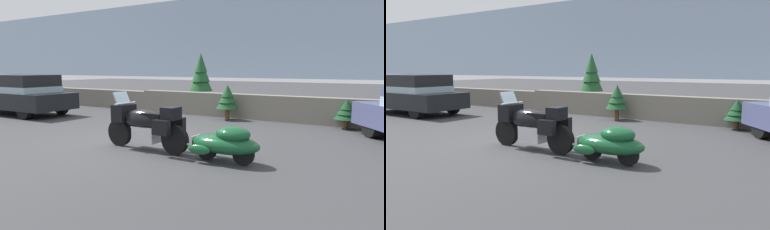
# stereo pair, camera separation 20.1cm
# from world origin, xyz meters

# --- Properties ---
(ground_plane) EXTENTS (80.00, 80.00, 0.00)m
(ground_plane) POSITION_xyz_m (0.00, 0.00, 0.00)
(ground_plane) COLOR #38383A
(stone_guard_wall) EXTENTS (24.00, 0.55, 0.93)m
(stone_guard_wall) POSITION_xyz_m (-0.03, 5.48, 0.45)
(stone_guard_wall) COLOR slate
(stone_guard_wall) RESTS_ON ground
(touring_motorcycle) EXTENTS (2.31, 0.77, 1.33)m
(touring_motorcycle) POSITION_xyz_m (0.72, -0.47, 0.62)
(touring_motorcycle) COLOR black
(touring_motorcycle) RESTS_ON ground
(car_shaped_trailer) EXTENTS (2.20, 0.79, 0.76)m
(car_shaped_trailer) POSITION_xyz_m (2.79, -0.50, 0.41)
(car_shaped_trailer) COLOR black
(car_shaped_trailer) RESTS_ON ground
(suv_at_left_edge) EXTENTS (4.83, 2.03, 1.63)m
(suv_at_left_edge) POSITION_xyz_m (-7.58, 1.74, 0.84)
(suv_at_left_edge) COLOR black
(suv_at_left_edge) RESTS_ON ground
(pine_tree_secondary) EXTENTS (1.09, 1.09, 2.59)m
(pine_tree_secondary) POSITION_xyz_m (-2.24, 7.22, 1.62)
(pine_tree_secondary) COLOR brown
(pine_tree_secondary) RESTS_ON ground
(pine_sapling_near) EXTENTS (0.75, 0.75, 0.94)m
(pine_sapling_near) POSITION_xyz_m (4.32, 5.00, 0.59)
(pine_sapling_near) COLOR brown
(pine_sapling_near) RESTS_ON ground
(pine_sapling_farther) EXTENTS (0.83, 0.83, 1.30)m
(pine_sapling_farther) POSITION_xyz_m (0.29, 4.81, 0.81)
(pine_sapling_farther) COLOR brown
(pine_sapling_farther) RESTS_ON ground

